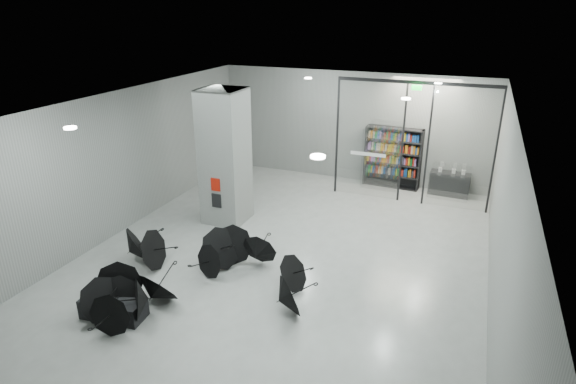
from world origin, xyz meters
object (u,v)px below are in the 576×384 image
at_px(bookshelf, 393,158).
at_px(shop_counter, 449,184).
at_px(bench, 113,308).
at_px(umbrella_cluster, 181,276).
at_px(column, 225,157).

bearing_deg(bookshelf, shop_counter, 1.15).
height_order(bench, shop_counter, shop_counter).
bearing_deg(shop_counter, bench, -118.39).
height_order(shop_counter, umbrella_cluster, umbrella_cluster).
bearing_deg(column, umbrella_cluster, -77.66).
distance_m(bench, bookshelf, 10.83).
xyz_separation_m(column, bookshelf, (4.13, 4.75, -0.91)).
bearing_deg(bookshelf, umbrella_cluster, -107.36).
bearing_deg(bench, shop_counter, 52.73).
xyz_separation_m(column, shop_counter, (6.16, 4.66, -1.60)).
height_order(bookshelf, umbrella_cluster, bookshelf).
bearing_deg(bookshelf, column, -127.23).
relative_size(bookshelf, shop_counter, 1.63).
relative_size(bench, shop_counter, 1.00).
xyz_separation_m(bench, umbrella_cluster, (0.68, 1.49, 0.09)).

